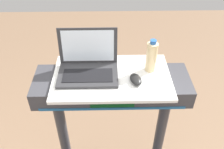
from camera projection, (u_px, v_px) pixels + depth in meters
desk_board at (112, 77)px, 1.40m from camera, size 0.66×0.40×0.02m
laptop at (88, 65)px, 1.39m from camera, size 0.34×0.25×0.23m
computer_mouse at (136, 79)px, 1.35m from camera, size 0.08×0.11×0.03m
water_bottle at (151, 57)px, 1.38m from camera, size 0.06×0.06×0.20m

